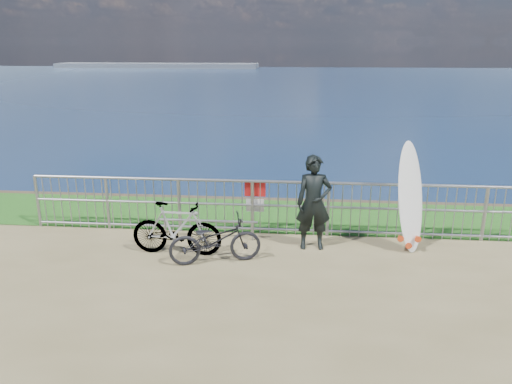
# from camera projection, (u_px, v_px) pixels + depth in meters

# --- Properties ---
(grass_strip) EXTENTS (120.00, 120.00, 0.00)m
(grass_strip) POSITION_uv_depth(u_px,v_px,m) (280.00, 215.00, 11.15)
(grass_strip) COLOR #1B5317
(grass_strip) RESTS_ON ground
(seascape) EXTENTS (260.00, 260.00, 5.00)m
(seascape) POSITION_uv_depth(u_px,v_px,m) (159.00, 68.00, 154.13)
(seascape) COLOR brown
(seascape) RESTS_ON ground
(railing) EXTENTS (10.06, 0.10, 1.13)m
(railing) POSITION_uv_depth(u_px,v_px,m) (278.00, 207.00, 9.94)
(railing) COLOR gray
(railing) RESTS_ON ground
(surfer) EXTENTS (0.69, 0.49, 1.78)m
(surfer) POSITION_uv_depth(u_px,v_px,m) (314.00, 203.00, 9.19)
(surfer) COLOR black
(surfer) RESTS_ON ground
(surfboard) EXTENTS (0.69, 0.66, 2.05)m
(surfboard) POSITION_uv_depth(u_px,v_px,m) (410.00, 201.00, 9.10)
(surfboard) COLOR white
(surfboard) RESTS_ON ground
(bicycle_near) EXTENTS (1.71, 1.01, 0.85)m
(bicycle_near) POSITION_uv_depth(u_px,v_px,m) (215.00, 240.00, 8.69)
(bicycle_near) COLOR black
(bicycle_near) RESTS_ON ground
(bicycle_far) EXTENTS (1.67, 0.54, 0.99)m
(bicycle_far) POSITION_uv_depth(u_px,v_px,m) (176.00, 229.00, 9.02)
(bicycle_far) COLOR black
(bicycle_far) RESTS_ON ground
(bike_rack) EXTENTS (1.93, 0.05, 0.40)m
(bike_rack) POSITION_uv_depth(u_px,v_px,m) (209.00, 223.00, 9.77)
(bike_rack) COLOR gray
(bike_rack) RESTS_ON ground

